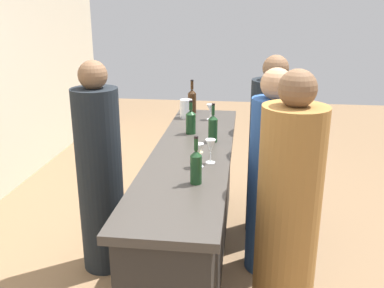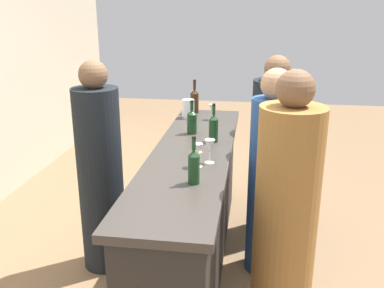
# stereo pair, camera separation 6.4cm
# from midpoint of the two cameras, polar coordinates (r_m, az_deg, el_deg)

# --- Properties ---
(ground_plane) EXTENTS (12.00, 12.00, 0.00)m
(ground_plane) POSITION_cam_midpoint_polar(r_m,az_deg,el_deg) (3.56, -0.53, -15.45)
(ground_plane) COLOR #846647
(bar_counter) EXTENTS (2.53, 0.57, 0.95)m
(bar_counter) POSITION_cam_midpoint_polar(r_m,az_deg,el_deg) (3.32, -0.56, -8.55)
(bar_counter) COLOR #2A2723
(bar_counter) RESTS_ON ground
(wine_bottle_leftmost_olive_green) EXTENTS (0.07, 0.07, 0.29)m
(wine_bottle_leftmost_olive_green) POSITION_cam_midpoint_polar(r_m,az_deg,el_deg) (2.53, -0.19, -2.92)
(wine_bottle_leftmost_olive_green) COLOR #193D1E
(wine_bottle_leftmost_olive_green) RESTS_ON bar_counter
(wine_bottle_second_left_olive_green) EXTENTS (0.07, 0.07, 0.30)m
(wine_bottle_second_left_olive_green) POSITION_cam_midpoint_polar(r_m,az_deg,el_deg) (3.31, 2.24, 2.21)
(wine_bottle_second_left_olive_green) COLOR #193D1E
(wine_bottle_second_left_olive_green) RESTS_ON bar_counter
(wine_bottle_center_olive_green) EXTENTS (0.08, 0.08, 0.28)m
(wine_bottle_center_olive_green) POSITION_cam_midpoint_polar(r_m,az_deg,el_deg) (3.52, -0.69, 3.05)
(wine_bottle_center_olive_green) COLOR #193D1E
(wine_bottle_center_olive_green) RESTS_ON bar_counter
(wine_bottle_second_right_amber_brown) EXTENTS (0.08, 0.08, 0.33)m
(wine_bottle_second_right_amber_brown) POSITION_cam_midpoint_polar(r_m,az_deg,el_deg) (4.20, -0.44, 5.80)
(wine_bottle_second_right_amber_brown) COLOR #331E0F
(wine_bottle_second_right_amber_brown) RESTS_ON bar_counter
(wine_glass_near_left) EXTENTS (0.07, 0.07, 0.16)m
(wine_glass_near_left) POSITION_cam_midpoint_polar(r_m,az_deg,el_deg) (2.86, 1.85, -0.34)
(wine_glass_near_left) COLOR white
(wine_glass_near_left) RESTS_ON bar_counter
(wine_glass_near_center) EXTENTS (0.07, 0.07, 0.16)m
(wine_glass_near_center) POSITION_cam_midpoint_polar(r_m,az_deg,el_deg) (2.80, 0.27, -0.90)
(wine_glass_near_center) COLOR white
(wine_glass_near_center) RESTS_ON bar_counter
(wine_glass_near_right) EXTENTS (0.07, 0.07, 0.14)m
(wine_glass_near_right) POSITION_cam_midpoint_polar(r_m,az_deg,el_deg) (3.97, 2.01, 4.71)
(wine_glass_near_right) COLOR white
(wine_glass_near_right) RESTS_ON bar_counter
(water_pitcher) EXTENTS (0.11, 0.11, 0.17)m
(water_pitcher) POSITION_cam_midpoint_polar(r_m,az_deg,el_deg) (4.03, -1.26, 4.72)
(water_pitcher) COLOR silver
(water_pitcher) RESTS_ON bar_counter
(person_left_guest) EXTENTS (0.33, 0.33, 1.56)m
(person_left_guest) POSITION_cam_midpoint_polar(r_m,az_deg,el_deg) (3.22, 9.84, -4.83)
(person_left_guest) COLOR #284C8C
(person_left_guest) RESTS_ON ground
(person_center_guest) EXTENTS (0.41, 0.41, 1.64)m
(person_center_guest) POSITION_cam_midpoint_polar(r_m,az_deg,el_deg) (2.64, 11.89, -9.60)
(person_center_guest) COLOR #9E6B33
(person_center_guest) RESTS_ON ground
(person_right_guest) EXTENTS (0.48, 0.48, 1.58)m
(person_right_guest) POSITION_cam_midpoint_polar(r_m,az_deg,el_deg) (3.76, 9.89, -1.47)
(person_right_guest) COLOR black
(person_right_guest) RESTS_ON ground
(person_server_behind) EXTENTS (0.35, 0.35, 1.61)m
(person_server_behind) POSITION_cam_midpoint_polar(r_m,az_deg,el_deg) (3.28, -12.66, -4.26)
(person_server_behind) COLOR black
(person_server_behind) RESTS_ON ground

